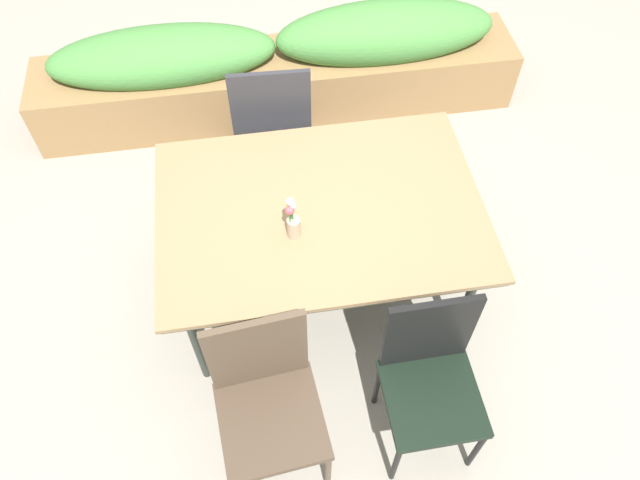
# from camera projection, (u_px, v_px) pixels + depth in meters

# --- Properties ---
(ground_plane) EXTENTS (12.00, 12.00, 0.00)m
(ground_plane) POSITION_uv_depth(u_px,v_px,m) (324.00, 284.00, 3.56)
(ground_plane) COLOR gray
(dining_table) EXTENTS (1.60, 1.13, 0.73)m
(dining_table) POSITION_uv_depth(u_px,v_px,m) (320.00, 213.00, 3.00)
(dining_table) COLOR #8C704C
(dining_table) RESTS_ON ground
(chair_near_left) EXTENTS (0.48, 0.48, 0.97)m
(chair_near_left) POSITION_uv_depth(u_px,v_px,m) (266.00, 396.00, 2.58)
(chair_near_left) COLOR #48382A
(chair_near_left) RESTS_ON ground
(chair_far_side) EXTENTS (0.49, 0.49, 1.01)m
(chair_far_side) POSITION_uv_depth(u_px,v_px,m) (272.00, 121.00, 3.57)
(chair_far_side) COLOR #392441
(chair_far_side) RESTS_ON ground
(chair_near_right) EXTENTS (0.43, 0.43, 0.94)m
(chair_near_right) POSITION_uv_depth(u_px,v_px,m) (430.00, 374.00, 2.67)
(chair_near_right) COLOR black
(chair_near_right) RESTS_ON ground
(flower_vase) EXTENTS (0.07, 0.06, 0.26)m
(flower_vase) POSITION_uv_depth(u_px,v_px,m) (293.00, 220.00, 2.77)
(flower_vase) COLOR tan
(flower_vase) RESTS_ON dining_table
(planter_box) EXTENTS (3.33, 0.55, 0.75)m
(planter_box) POSITION_uv_depth(u_px,v_px,m) (279.00, 67.00, 4.18)
(planter_box) COLOR olive
(planter_box) RESTS_ON ground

